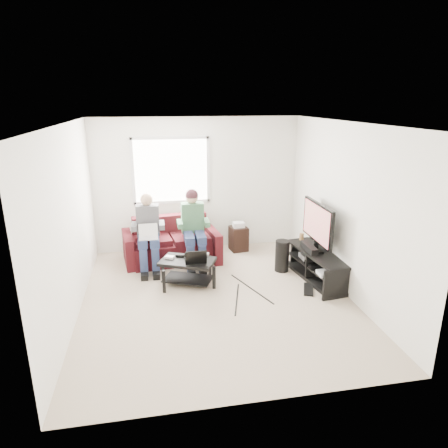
{
  "coord_description": "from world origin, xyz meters",
  "views": [
    {
      "loc": [
        -0.88,
        -5.42,
        2.9
      ],
      "look_at": [
        0.23,
        0.6,
        0.99
      ],
      "focal_mm": 32.0,
      "sensor_mm": 36.0,
      "label": 1
    }
  ],
  "objects_px": {
    "coffee_table": "(188,266)",
    "end_table": "(239,238)",
    "tv": "(317,224)",
    "subwoofer": "(282,256)",
    "tv_stand": "(317,267)",
    "sofa": "(171,245)"
  },
  "relations": [
    {
      "from": "sofa",
      "to": "coffee_table",
      "type": "bearing_deg",
      "value": -79.48
    },
    {
      "from": "sofa",
      "to": "tv",
      "type": "distance_m",
      "value": 2.72
    },
    {
      "from": "tv",
      "to": "tv_stand",
      "type": "bearing_deg",
      "value": -88.53
    },
    {
      "from": "tv_stand",
      "to": "end_table",
      "type": "height_order",
      "value": "end_table"
    },
    {
      "from": "tv_stand",
      "to": "subwoofer",
      "type": "height_order",
      "value": "subwoofer"
    },
    {
      "from": "tv_stand",
      "to": "end_table",
      "type": "xyz_separation_m",
      "value": [
        -1.0,
        1.57,
        0.05
      ]
    },
    {
      "from": "tv",
      "to": "subwoofer",
      "type": "bearing_deg",
      "value": 143.32
    },
    {
      "from": "subwoofer",
      "to": "end_table",
      "type": "height_order",
      "value": "end_table"
    },
    {
      "from": "coffee_table",
      "to": "subwoofer",
      "type": "xyz_separation_m",
      "value": [
        1.68,
        0.24,
        -0.03
      ]
    },
    {
      "from": "sofa",
      "to": "tv",
      "type": "relative_size",
      "value": 1.65
    },
    {
      "from": "coffee_table",
      "to": "end_table",
      "type": "bearing_deg",
      "value": 49.99
    },
    {
      "from": "tv_stand",
      "to": "end_table",
      "type": "relative_size",
      "value": 2.6
    },
    {
      "from": "tv",
      "to": "end_table",
      "type": "height_order",
      "value": "tv"
    },
    {
      "from": "tv_stand",
      "to": "subwoofer",
      "type": "xyz_separation_m",
      "value": [
        -0.47,
        0.45,
        0.06
      ]
    },
    {
      "from": "tv",
      "to": "subwoofer",
      "type": "distance_m",
      "value": 0.88
    },
    {
      "from": "coffee_table",
      "to": "tv_stand",
      "type": "height_order",
      "value": "tv_stand"
    },
    {
      "from": "sofa",
      "to": "end_table",
      "type": "xyz_separation_m",
      "value": [
        1.35,
        0.27,
        -0.04
      ]
    },
    {
      "from": "tv",
      "to": "subwoofer",
      "type": "xyz_separation_m",
      "value": [
        -0.46,
        0.35,
        -0.67
      ]
    },
    {
      "from": "subwoofer",
      "to": "sofa",
      "type": "bearing_deg",
      "value": 155.59
    },
    {
      "from": "sofa",
      "to": "tv",
      "type": "bearing_deg",
      "value": -27.07
    },
    {
      "from": "sofa",
      "to": "tv_stand",
      "type": "xyz_separation_m",
      "value": [
        2.35,
        -1.3,
        -0.09
      ]
    },
    {
      "from": "subwoofer",
      "to": "end_table",
      "type": "xyz_separation_m",
      "value": [
        -0.53,
        1.13,
        -0.02
      ]
    }
  ]
}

